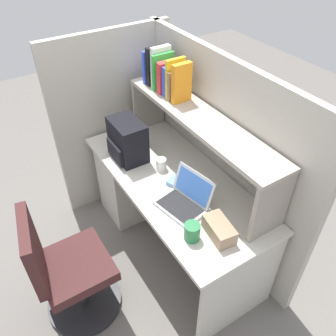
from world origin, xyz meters
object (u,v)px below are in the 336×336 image
backpack (127,141)px  snack_canister (192,232)px  tissue_box (219,229)px  laptop (185,199)px  computer_mouse (174,181)px  paper_cup (161,164)px  office_chair (68,274)px

backpack → snack_canister: size_ratio=2.77×
tissue_box → laptop: bearing=-167.0°
computer_mouse → tissue_box: 0.54m
laptop → snack_canister: size_ratio=3.17×
computer_mouse → paper_cup: (-0.18, 0.01, 0.03)m
paper_cup → snack_canister: 0.67m
computer_mouse → tissue_box: size_ratio=0.47×
laptop → backpack: 0.67m
computer_mouse → office_chair: 0.93m
backpack → paper_cup: bearing=28.2°
backpack → office_chair: bearing=-55.2°
laptop → computer_mouse: size_ratio=3.42×
backpack → office_chair: size_ratio=0.33×
backpack → snack_canister: backpack is taller
computer_mouse → snack_canister: (0.47, -0.17, 0.04)m
office_chair → computer_mouse: bearing=-75.4°
backpack → paper_cup: size_ratio=3.53×
backpack → computer_mouse: size_ratio=2.99×
office_chair → tissue_box: bearing=-109.3°
paper_cup → snack_canister: bearing=-15.7°
tissue_box → office_chair: 1.03m
backpack → computer_mouse: bearing=16.8°
laptop → tissue_box: 0.32m
snack_canister → office_chair: (-0.40, -0.69, -0.39)m
computer_mouse → tissue_box: tissue_box is taller
tissue_box → snack_canister: 0.16m
computer_mouse → office_chair: size_ratio=0.11×
laptop → tissue_box: bearing=4.8°
laptop → snack_canister: laptop is taller
laptop → office_chair: (-0.15, -0.81, -0.39)m
snack_canister → office_chair: office_chair is taller
snack_canister → office_chair: 0.88m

